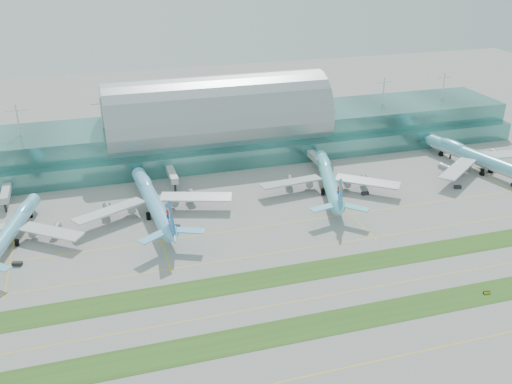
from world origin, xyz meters
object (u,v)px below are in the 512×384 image
object	(u,v)px
terminal	(217,129)
airliner_b	(152,200)
airliner_c	(329,178)
taxiway_sign_east	(487,292)
airliner_a	(12,228)
airliner_d	(481,158)

from	to	relation	value
terminal	airliner_b	bearing A→B (deg)	-124.48
airliner_c	taxiway_sign_east	bearing A→B (deg)	-63.08
airliner_b	airliner_c	distance (m)	82.81
airliner_a	airliner_b	bearing A→B (deg)	23.16
terminal	airliner_d	distance (m)	138.40
airliner_b	airliner_c	world-z (taller)	airliner_b
terminal	taxiway_sign_east	world-z (taller)	terminal
airliner_d	taxiway_sign_east	bearing A→B (deg)	-139.27
terminal	airliner_a	bearing A→B (deg)	-144.32
airliner_b	airliner_c	size ratio (longest dim) A/B	1.07
airliner_b	terminal	bearing A→B (deg)	50.79
airliner_a	airliner_c	distance (m)	139.69
airliner_b	airliner_d	world-z (taller)	airliner_d
airliner_a	airliner_c	size ratio (longest dim) A/B	0.90
airliner_c	terminal	bearing A→B (deg)	137.28
airliner_a	airliner_d	distance (m)	223.87
airliner_d	airliner_c	bearing A→B (deg)	166.06
terminal	airliner_c	bearing A→B (deg)	-58.52
airliner_c	airliner_d	distance (m)	84.25
taxiway_sign_east	airliner_a	bearing A→B (deg)	159.48
taxiway_sign_east	airliner_c	bearing A→B (deg)	108.94
terminal	airliner_c	size ratio (longest dim) A/B	4.59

